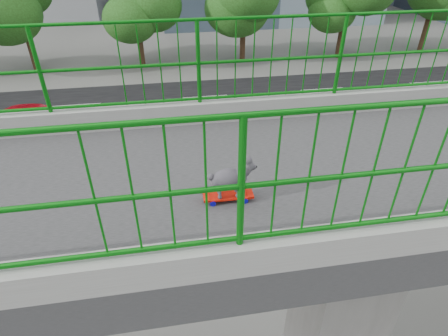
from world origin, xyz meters
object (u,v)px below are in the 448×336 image
car_1 (210,172)px  car_2 (394,121)px  poodle (231,177)px  skateboard (228,196)px  car_3 (37,120)px

car_1 → car_2: size_ratio=0.87×
poodle → skateboard: bearing=-90.0°
skateboard → car_3: (-16.08, -7.31, -6.31)m
car_1 → poodle: bearing=-5.6°
poodle → car_1: size_ratio=0.10×
poodle → car_1: (-9.69, 0.95, -6.50)m
car_1 → car_3: bearing=-127.7°
car_2 → car_3: bearing=80.2°
car_2 → car_3: size_ratio=1.07×
poodle → car_1: bearing=176.2°
skateboard → car_3: skateboard is taller
poodle → car_3: poodle is taller
car_3 → poodle: bearing=-155.5°
skateboard → car_1: (-9.68, 0.97, -6.26)m
poodle → car_3: (-16.09, -7.33, -6.55)m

